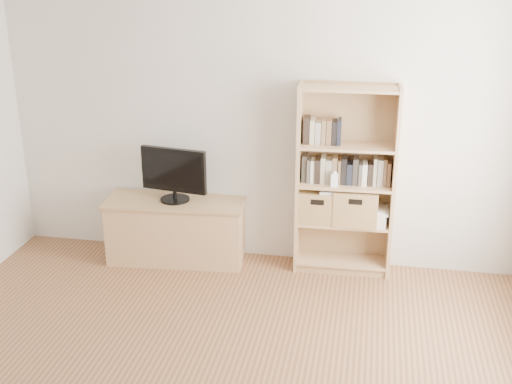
% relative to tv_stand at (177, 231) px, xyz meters
% --- Properties ---
extents(back_wall, '(4.50, 0.02, 2.60)m').
position_rel_tv_stand_xyz_m(back_wall, '(0.71, 0.22, 1.03)').
color(back_wall, silver).
rests_on(back_wall, floor).
extents(tv_stand, '(1.23, 0.54, 0.55)m').
position_rel_tv_stand_xyz_m(tv_stand, '(0.00, 0.00, 0.00)').
color(tv_stand, tan).
rests_on(tv_stand, floor).
extents(bookshelf, '(0.83, 0.32, 1.64)m').
position_rel_tv_stand_xyz_m(bookshelf, '(1.48, 0.08, 0.55)').
color(bookshelf, tan).
rests_on(bookshelf, floor).
extents(television, '(0.60, 0.14, 0.47)m').
position_rel_tv_stand_xyz_m(television, '(0.00, 0.00, 0.54)').
color(television, black).
rests_on(television, tv_stand).
extents(books_row_mid, '(0.79, 0.21, 0.21)m').
position_rel_tv_stand_xyz_m(books_row_mid, '(1.48, 0.10, 0.63)').
color(books_row_mid, '#332E29').
rests_on(books_row_mid, bookshelf).
extents(books_row_upper, '(0.36, 0.15, 0.18)m').
position_rel_tv_stand_xyz_m(books_row_upper, '(1.30, 0.09, 0.96)').
color(books_row_upper, '#332E29').
rests_on(books_row_upper, bookshelf).
extents(baby_monitor, '(0.06, 0.05, 0.11)m').
position_rel_tv_stand_xyz_m(baby_monitor, '(1.39, -0.02, 0.58)').
color(baby_monitor, white).
rests_on(baby_monitor, bookshelf).
extents(basket_left, '(0.34, 0.28, 0.28)m').
position_rel_tv_stand_xyz_m(basket_left, '(1.26, 0.07, 0.32)').
color(basket_left, tan).
rests_on(basket_left, bookshelf).
extents(basket_right, '(0.37, 0.31, 0.30)m').
position_rel_tv_stand_xyz_m(basket_right, '(1.58, 0.08, 0.33)').
color(basket_right, tan).
rests_on(basket_right, bookshelf).
extents(laptop, '(0.33, 0.23, 0.03)m').
position_rel_tv_stand_xyz_m(laptop, '(1.43, 0.06, 0.47)').
color(laptop, white).
rests_on(laptop, basket_left).
extents(magazine_stack, '(0.21, 0.28, 0.12)m').
position_rel_tv_stand_xyz_m(magazine_stack, '(1.76, 0.08, 0.24)').
color(magazine_stack, silver).
rests_on(magazine_stack, bookshelf).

